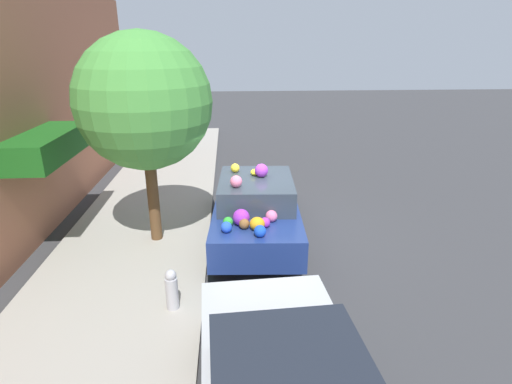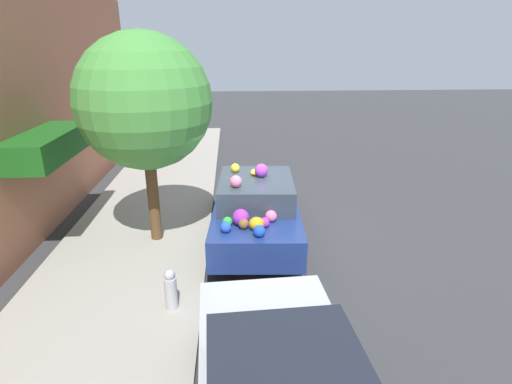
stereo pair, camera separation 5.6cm
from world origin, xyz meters
The scene contains 6 objects.
ground_plane centered at (0.00, 0.00, 0.00)m, with size 60.00×60.00×0.00m, color #38383A.
sidewalk_curb centered at (0.00, 2.70, 0.06)m, with size 24.00×3.20×0.13m.
building_facade centered at (0.00, 4.93, 2.82)m, with size 18.00×1.20×5.70m.
street_tree centered at (-0.19, 2.24, 3.07)m, with size 2.67×2.67×4.29m.
fire_hydrant centered at (-2.72, 1.58, 0.47)m, with size 0.20×0.20×0.70m.
art_car centered at (-0.05, 0.05, 0.75)m, with size 4.34×2.02×1.74m.
Camera 2 is at (-8.22, 0.56, 4.15)m, focal length 28.00 mm.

